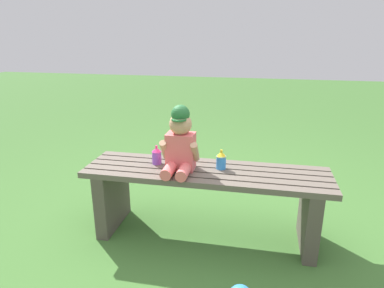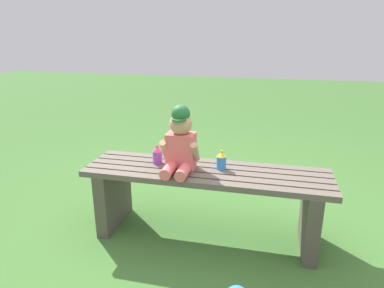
{
  "view_description": "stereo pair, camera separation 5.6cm",
  "coord_description": "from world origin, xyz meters",
  "px_view_note": "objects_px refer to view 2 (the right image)",
  "views": [
    {
      "loc": [
        0.3,
        -1.92,
        1.28
      ],
      "look_at": [
        -0.08,
        -0.05,
        0.64
      ],
      "focal_mm": 31.83,
      "sensor_mm": 36.0,
      "label": 1
    },
    {
      "loc": [
        0.36,
        -1.91,
        1.28
      ],
      "look_at": [
        -0.08,
        -0.05,
        0.64
      ],
      "focal_mm": 31.83,
      "sensor_mm": 36.0,
      "label": 2
    }
  ],
  "objects_px": {
    "park_bench": "(206,193)",
    "sippy_cup_right": "(221,160)",
    "child_figure": "(180,143)",
    "sippy_cup_left": "(157,155)"
  },
  "relations": [
    {
      "from": "sippy_cup_right",
      "to": "child_figure",
      "type": "bearing_deg",
      "value": -164.26
    },
    {
      "from": "child_figure",
      "to": "sippy_cup_right",
      "type": "relative_size",
      "value": 3.26
    },
    {
      "from": "park_bench",
      "to": "sippy_cup_right",
      "type": "bearing_deg",
      "value": 23.46
    },
    {
      "from": "sippy_cup_left",
      "to": "child_figure",
      "type": "bearing_deg",
      "value": -21.83
    },
    {
      "from": "sippy_cup_left",
      "to": "park_bench",
      "type": "bearing_deg",
      "value": -6.7
    },
    {
      "from": "park_bench",
      "to": "sippy_cup_right",
      "type": "distance_m",
      "value": 0.23
    },
    {
      "from": "park_bench",
      "to": "child_figure",
      "type": "xyz_separation_m",
      "value": [
        -0.16,
        -0.03,
        0.33
      ]
    },
    {
      "from": "sippy_cup_left",
      "to": "sippy_cup_right",
      "type": "distance_m",
      "value": 0.42
    },
    {
      "from": "sippy_cup_right",
      "to": "sippy_cup_left",
      "type": "bearing_deg",
      "value": 180.0
    },
    {
      "from": "child_figure",
      "to": "park_bench",
      "type": "bearing_deg",
      "value": 11.04
    }
  ]
}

